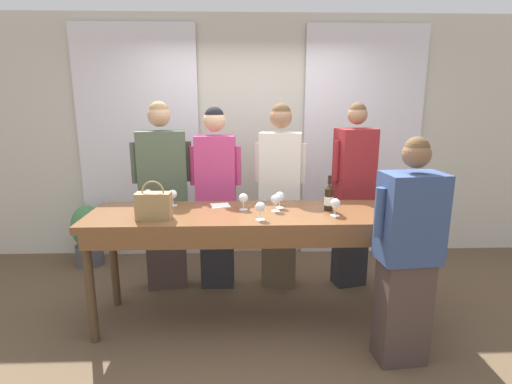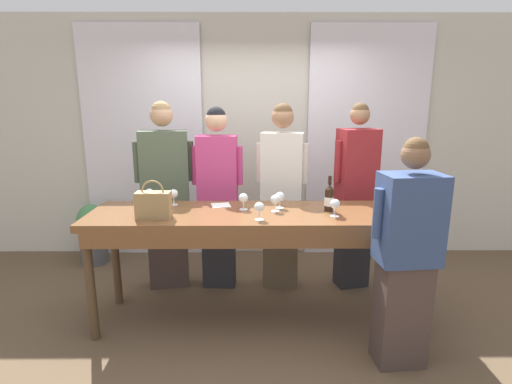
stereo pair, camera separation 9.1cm
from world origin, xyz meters
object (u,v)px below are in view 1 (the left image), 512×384
at_px(tasting_bar, 256,224).
at_px(wine_glass_front_right, 335,204).
at_px(wine_glass_center_right, 148,194).
at_px(wine_glass_back_left, 276,200).
at_px(guest_striped_shirt, 353,195).
at_px(wine_glass_back_right, 243,198).
at_px(wine_glass_front_mid, 407,198).
at_px(wine_glass_front_left, 260,208).
at_px(wine_glass_center_left, 413,204).
at_px(guest_olive_jacket, 163,195).
at_px(host_pouring, 407,254).
at_px(wine_bottle, 329,198).
at_px(potted_plant, 88,234).
at_px(guest_cream_sweater, 280,194).
at_px(wine_glass_back_mid, 173,195).
at_px(handbag, 154,205).
at_px(guest_pink_top, 216,196).
at_px(wine_glass_center_mid, 280,197).

xyz_separation_m(tasting_bar, wine_glass_front_right, (0.62, -0.11, 0.19)).
bearing_deg(wine_glass_center_right, wine_glass_back_left, -12.08).
bearing_deg(guest_striped_shirt, wine_glass_back_right, -151.60).
relative_size(tasting_bar, wine_glass_front_mid, 19.37).
height_order(wine_glass_front_left, wine_glass_front_mid, same).
xyz_separation_m(wine_glass_front_left, wine_glass_back_right, (-0.13, 0.29, 0.00)).
distance_m(tasting_bar, wine_glass_back_right, 0.24).
bearing_deg(wine_glass_front_mid, wine_glass_center_left, -101.54).
xyz_separation_m(wine_glass_center_left, guest_olive_jacket, (-2.10, 0.82, -0.10)).
xyz_separation_m(wine_glass_front_mid, host_pouring, (-0.24, -0.63, -0.24)).
distance_m(wine_bottle, potted_plant, 2.85).
relative_size(wine_glass_front_right, wine_glass_center_left, 1.00).
bearing_deg(wine_glass_back_right, wine_glass_center_left, -10.10).
bearing_deg(wine_glass_front_left, wine_glass_front_right, 8.59).
bearing_deg(guest_cream_sweater, tasting_bar, -110.69).
xyz_separation_m(guest_olive_jacket, guest_striped_shirt, (1.86, -0.00, -0.02)).
relative_size(wine_glass_back_mid, host_pouring, 0.09).
distance_m(wine_glass_center_right, guest_olive_jacket, 0.42).
height_order(wine_glass_front_mid, guest_striped_shirt, guest_striped_shirt).
relative_size(handbag, guest_pink_top, 0.17).
height_order(wine_bottle, wine_glass_front_left, wine_bottle).
xyz_separation_m(handbag, wine_glass_center_right, (-0.14, 0.41, -0.01)).
bearing_deg(guest_striped_shirt, wine_glass_center_mid, -145.15).
height_order(host_pouring, potted_plant, host_pouring).
distance_m(wine_glass_front_mid, wine_glass_front_right, 0.67).
xyz_separation_m(wine_glass_center_mid, wine_glass_back_left, (-0.04, -0.10, 0.00)).
bearing_deg(potted_plant, wine_bottle, -26.04).
bearing_deg(wine_glass_back_left, tasting_bar, -167.42).
xyz_separation_m(tasting_bar, wine_glass_front_mid, (1.27, 0.07, 0.19)).
distance_m(guest_cream_sweater, guest_striped_shirt, 0.72).
bearing_deg(wine_glass_front_right, guest_pink_top, 141.56).
height_order(wine_glass_center_mid, wine_glass_center_right, same).
distance_m(tasting_bar, wine_glass_front_left, 0.28).
xyz_separation_m(wine_bottle, potted_plant, (-2.48, 1.21, -0.71)).
distance_m(wine_glass_center_mid, host_pouring, 1.11).
relative_size(handbag, guest_olive_jacket, 0.16).
bearing_deg(wine_glass_back_left, handbag, -169.50).
relative_size(tasting_bar, guest_striped_shirt, 1.48).
distance_m(tasting_bar, guest_striped_shirt, 1.19).
bearing_deg(wine_glass_front_mid, guest_pink_top, 159.79).
height_order(tasting_bar, wine_glass_front_right, wine_glass_front_right).
bearing_deg(wine_bottle, wine_glass_back_right, 176.80).
relative_size(wine_glass_back_left, wine_glass_back_right, 1.00).
bearing_deg(guest_striped_shirt, wine_bottle, -121.19).
height_order(wine_glass_front_left, guest_pink_top, guest_pink_top).
relative_size(wine_glass_center_right, wine_glass_back_mid, 1.00).
xyz_separation_m(wine_glass_center_right, host_pouring, (1.96, -0.83, -0.24)).
bearing_deg(wine_glass_front_mid, guest_olive_jacket, 164.33).
distance_m(wine_bottle, guest_cream_sweater, 0.72).
bearing_deg(wine_glass_back_mid, wine_glass_front_right, -14.89).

